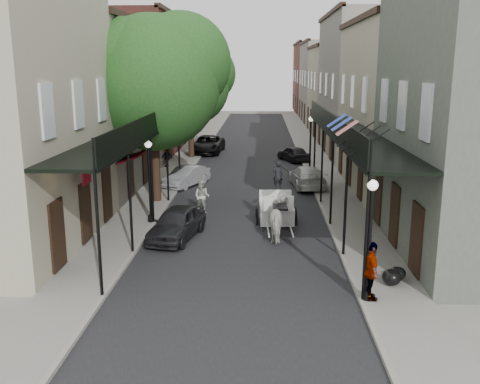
# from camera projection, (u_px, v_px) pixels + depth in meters

# --- Properties ---
(ground) EXTENTS (140.00, 140.00, 0.00)m
(ground) POSITION_uv_depth(u_px,v_px,m) (235.00, 276.00, 18.33)
(ground) COLOR gray
(ground) RESTS_ON ground
(road) EXTENTS (8.00, 90.00, 0.01)m
(road) POSITION_uv_depth(u_px,v_px,m) (249.00, 168.00, 37.78)
(road) COLOR black
(road) RESTS_ON ground
(sidewalk_left) EXTENTS (2.20, 90.00, 0.12)m
(sidewalk_left) POSITION_uv_depth(u_px,v_px,m) (179.00, 167.00, 37.97)
(sidewalk_left) COLOR gray
(sidewalk_left) RESTS_ON ground
(sidewalk_right) EXTENTS (2.20, 90.00, 0.12)m
(sidewalk_right) POSITION_uv_depth(u_px,v_px,m) (320.00, 168.00, 37.57)
(sidewalk_right) COLOR gray
(sidewalk_right) RESTS_ON ground
(building_row_left) EXTENTS (5.00, 80.00, 10.50)m
(building_row_left) POSITION_uv_depth(u_px,v_px,m) (154.00, 87.00, 46.65)
(building_row_left) COLOR #A09A80
(building_row_left) RESTS_ON ground
(building_row_right) EXTENTS (5.00, 80.00, 10.50)m
(building_row_right) POSITION_uv_depth(u_px,v_px,m) (352.00, 87.00, 45.97)
(building_row_right) COLOR slate
(building_row_right) RESTS_ON ground
(gallery_left) EXTENTS (2.20, 18.05, 4.88)m
(gallery_left) POSITION_uv_depth(u_px,v_px,m) (137.00, 133.00, 24.38)
(gallery_left) COLOR black
(gallery_left) RESTS_ON sidewalk_left
(gallery_right) EXTENTS (2.20, 18.05, 4.88)m
(gallery_right) POSITION_uv_depth(u_px,v_px,m) (348.00, 134.00, 24.00)
(gallery_right) COLOR black
(gallery_right) RESTS_ON sidewalk_right
(tree_near) EXTENTS (7.31, 6.80, 9.63)m
(tree_near) POSITION_uv_depth(u_px,v_px,m) (161.00, 77.00, 26.91)
(tree_near) COLOR #382619
(tree_near) RESTS_ON sidewalk_left
(tree_far) EXTENTS (6.45, 6.00, 8.61)m
(tree_far) POSITION_uv_depth(u_px,v_px,m) (195.00, 82.00, 40.68)
(tree_far) COLOR #382619
(tree_far) RESTS_ON sidewalk_left
(lamppost_right_near) EXTENTS (0.32, 0.32, 3.71)m
(lamppost_right_near) POSITION_uv_depth(u_px,v_px,m) (370.00, 239.00, 15.75)
(lamppost_right_near) COLOR black
(lamppost_right_near) RESTS_ON sidewalk_right
(lamppost_left) EXTENTS (0.32, 0.32, 3.71)m
(lamppost_left) POSITION_uv_depth(u_px,v_px,m) (150.00, 180.00, 23.86)
(lamppost_left) COLOR black
(lamppost_left) RESTS_ON sidewalk_left
(lamppost_right_far) EXTENTS (0.32, 0.32, 3.71)m
(lamppost_right_far) POSITION_uv_depth(u_px,v_px,m) (310.00, 144.00, 35.20)
(lamppost_right_far) COLOR black
(lamppost_right_far) RESTS_ON sidewalk_right
(horse) EXTENTS (1.04, 2.14, 1.78)m
(horse) POSITION_uv_depth(u_px,v_px,m) (280.00, 218.00, 22.08)
(horse) COLOR silver
(horse) RESTS_ON ground
(carriage) EXTENTS (1.92, 2.68, 2.98)m
(carriage) POSITION_uv_depth(u_px,v_px,m) (276.00, 196.00, 24.72)
(carriage) COLOR black
(carriage) RESTS_ON ground
(pedestrian_walking) EXTENTS (0.90, 0.77, 1.62)m
(pedestrian_walking) POSITION_uv_depth(u_px,v_px,m) (202.00, 197.00, 26.06)
(pedestrian_walking) COLOR #B7B8AD
(pedestrian_walking) RESTS_ON ground
(pedestrian_sidewalk_left) EXTENTS (1.10, 0.98, 1.48)m
(pedestrian_sidewalk_left) POSITION_uv_depth(u_px,v_px,m) (166.00, 156.00, 37.53)
(pedestrian_sidewalk_left) COLOR gray
(pedestrian_sidewalk_left) RESTS_ON sidewalk_left
(pedestrian_sidewalk_right) EXTENTS (0.54, 1.11, 1.82)m
(pedestrian_sidewalk_right) POSITION_uv_depth(u_px,v_px,m) (371.00, 271.00, 15.98)
(pedestrian_sidewalk_right) COLOR gray
(pedestrian_sidewalk_right) RESTS_ON sidewalk_right
(car_left_near) EXTENTS (2.35, 4.15, 1.33)m
(car_left_near) POSITION_uv_depth(u_px,v_px,m) (177.00, 223.00, 22.17)
(car_left_near) COLOR black
(car_left_near) RESTS_ON ground
(car_left_mid) EXTENTS (2.66, 3.85, 1.20)m
(car_left_mid) POSITION_uv_depth(u_px,v_px,m) (186.00, 176.00, 31.95)
(car_left_mid) COLOR #9E9DA3
(car_left_mid) RESTS_ON ground
(car_left_far) EXTENTS (2.71, 5.32, 1.44)m
(car_left_far) POSITION_uv_depth(u_px,v_px,m) (207.00, 144.00, 44.21)
(car_left_far) COLOR black
(car_left_far) RESTS_ON ground
(car_right_near) EXTENTS (2.18, 4.52, 1.27)m
(car_right_near) POSITION_uv_depth(u_px,v_px,m) (307.00, 177.00, 31.66)
(car_right_near) COLOR silver
(car_right_near) RESTS_ON ground
(car_right_far) EXTENTS (2.63, 3.71, 1.17)m
(car_right_far) POSITION_uv_depth(u_px,v_px,m) (293.00, 154.00, 40.43)
(car_right_far) COLOR black
(car_right_far) RESTS_ON ground
(trash_bags) EXTENTS (0.89, 1.04, 0.53)m
(trash_bags) POSITION_uv_depth(u_px,v_px,m) (394.00, 276.00, 17.37)
(trash_bags) COLOR black
(trash_bags) RESTS_ON sidewalk_right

